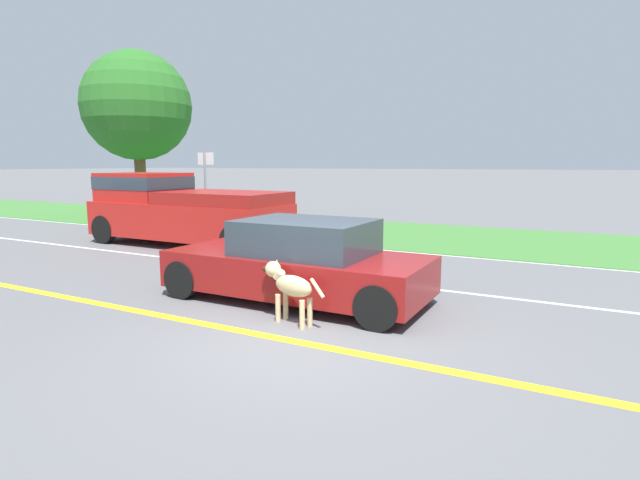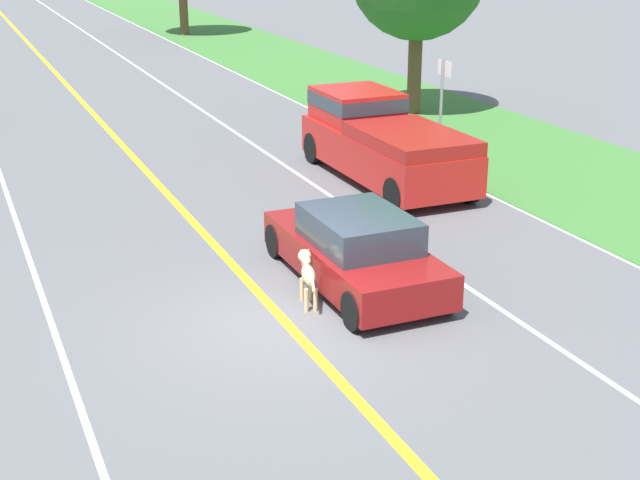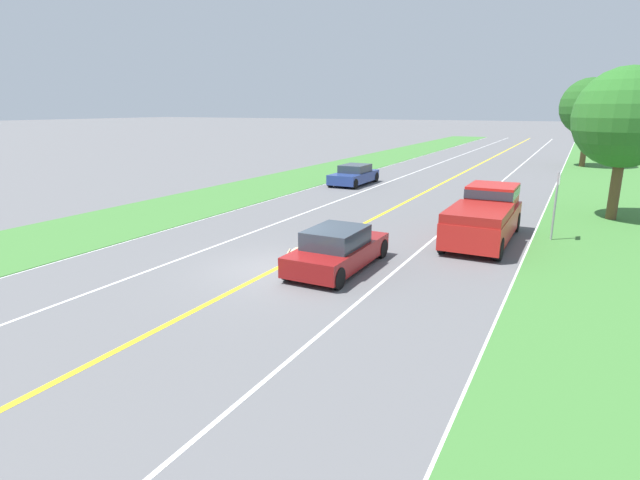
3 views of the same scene
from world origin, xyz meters
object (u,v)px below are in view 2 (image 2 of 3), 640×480
object	(u,v)px
ego_car	(355,250)
pickup_truck	(381,139)
street_sign	(442,97)
dog	(308,273)

from	to	relation	value
ego_car	pickup_truck	world-z (taller)	pickup_truck
ego_car	pickup_truck	distance (m)	6.89
pickup_truck	street_sign	distance (m)	2.74
dog	pickup_truck	xyz separation A→B (m)	(4.64, 6.40, 0.45)
dog	street_sign	size ratio (longest dim) A/B	0.45
ego_car	street_sign	size ratio (longest dim) A/B	1.63
ego_car	dog	distance (m)	1.23
dog	pickup_truck	bearing A→B (deg)	67.75
ego_car	dog	xyz separation A→B (m)	(-1.12, -0.49, -0.07)
pickup_truck	street_sign	size ratio (longest dim) A/B	2.17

